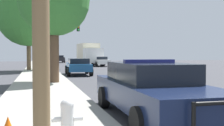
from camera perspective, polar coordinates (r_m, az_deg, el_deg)
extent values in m
cube|color=#99968C|center=(7.08, -12.93, -11.14)|extent=(3.00, 110.00, 0.13)
cube|color=#141E3D|center=(7.28, 8.32, -6.24)|extent=(2.00, 5.27, 0.60)
cube|color=black|center=(7.46, 7.58, -1.82)|extent=(1.69, 2.75, 0.49)
cylinder|color=black|center=(5.52, 5.59, -12.07)|extent=(0.25, 0.66, 0.65)
cylinder|color=black|center=(9.16, 9.92, -6.46)|extent=(0.25, 0.66, 0.65)
cylinder|color=black|center=(8.59, -1.68, -7.00)|extent=(0.25, 0.66, 0.65)
cylinder|color=black|center=(4.69, 16.24, -11.97)|extent=(0.07, 0.07, 0.72)
cylinder|color=black|center=(4.85, 20.72, -7.64)|extent=(0.91, 0.09, 0.07)
cube|color=navy|center=(7.45, 7.59, 0.38)|extent=(1.38, 0.22, 0.09)
cube|color=navy|center=(7.68, 15.00, -5.62)|extent=(0.07, 3.77, 0.17)
cylinder|color=white|center=(5.29, -9.09, -11.75)|extent=(0.23, 0.23, 0.56)
sphere|color=white|center=(5.23, -9.10, -8.43)|extent=(0.25, 0.25, 0.25)
cylinder|color=white|center=(5.26, -11.29, -11.21)|extent=(0.16, 0.09, 0.09)
cylinder|color=white|center=(5.30, -6.91, -11.09)|extent=(0.16, 0.09, 0.09)
cylinder|color=#424247|center=(30.14, -14.58, 3.69)|extent=(0.16, 0.16, 4.97)
cylinder|color=#424247|center=(30.38, -10.74, 8.12)|extent=(4.07, 0.11, 0.11)
cube|color=black|center=(30.55, -6.90, 7.26)|extent=(0.30, 0.24, 0.90)
sphere|color=red|center=(30.45, -6.87, 7.84)|extent=(0.20, 0.20, 0.20)
sphere|color=orange|center=(30.42, -6.86, 7.28)|extent=(0.20, 0.20, 0.20)
sphere|color=green|center=(30.39, -6.86, 6.72)|extent=(0.20, 0.20, 0.20)
cube|color=black|center=(52.35, -10.83, 0.80)|extent=(2.00, 4.30, 0.64)
cube|color=black|center=(52.13, -10.80, 1.34)|extent=(1.66, 2.26, 0.37)
cylinder|color=black|center=(53.57, -11.93, 0.47)|extent=(0.27, 0.65, 0.64)
cylinder|color=black|center=(53.76, -10.03, 0.49)|extent=(0.27, 0.65, 0.64)
cylinder|color=black|center=(50.96, -11.66, 0.40)|extent=(0.27, 0.65, 0.64)
cylinder|color=black|center=(51.16, -9.66, 0.42)|extent=(0.27, 0.65, 0.64)
cube|color=navy|center=(21.78, -6.86, -0.81)|extent=(1.83, 4.10, 0.55)
cube|color=black|center=(21.56, -6.81, 0.41)|extent=(1.52, 2.16, 0.39)
cylinder|color=black|center=(22.98, -9.19, -1.36)|extent=(0.27, 0.70, 0.69)
cylinder|color=black|center=(23.13, -5.14, -1.32)|extent=(0.27, 0.70, 0.69)
cylinder|color=black|center=(20.48, -8.79, -1.76)|extent=(0.27, 0.70, 0.69)
cylinder|color=black|center=(20.65, -4.25, -1.71)|extent=(0.27, 0.70, 0.69)
cube|color=silver|center=(36.65, -2.35, 0.29)|extent=(1.66, 4.60, 0.56)
cube|color=black|center=(36.87, -2.43, 1.02)|extent=(1.43, 2.39, 0.36)
cylinder|color=black|center=(35.46, -0.57, -0.21)|extent=(0.24, 0.65, 0.65)
cylinder|color=black|center=(35.10, -3.14, -0.24)|extent=(0.24, 0.65, 0.65)
cylinder|color=black|center=(38.23, -1.62, -0.06)|extent=(0.24, 0.65, 0.65)
cylinder|color=black|center=(37.90, -4.02, -0.08)|extent=(0.24, 0.65, 0.65)
cube|color=silver|center=(36.47, -3.82, 1.52)|extent=(2.42, 2.04, 1.87)
cube|color=beige|center=(39.92, -4.93, 2.08)|extent=(2.51, 5.15, 2.60)
cylinder|color=black|center=(36.95, -2.13, 0.08)|extent=(0.31, 0.92, 0.91)
cylinder|color=black|center=(36.45, -5.66, 0.05)|extent=(0.31, 0.92, 0.91)
cylinder|color=black|center=(41.11, -3.61, 0.27)|extent=(0.31, 0.92, 0.91)
cylinder|color=black|center=(40.66, -6.80, 0.24)|extent=(0.31, 0.92, 0.91)
cylinder|color=brown|center=(15.18, -11.62, 2.37)|extent=(0.48, 0.48, 3.31)
sphere|color=#387A33|center=(15.44, -11.69, 12.40)|extent=(3.77, 3.77, 3.77)
cylinder|color=brown|center=(27.20, -16.56, 2.34)|extent=(0.38, 0.38, 3.51)
sphere|color=#387A33|center=(27.44, -16.63, 9.37)|extent=(5.83, 5.83, 5.83)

